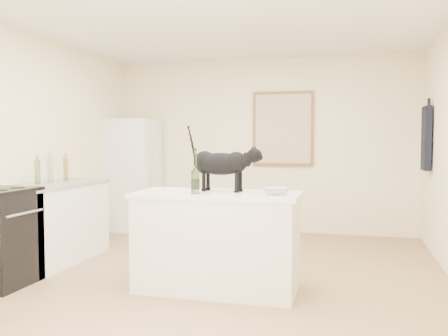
% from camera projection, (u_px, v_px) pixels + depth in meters
% --- Properties ---
extents(floor, '(5.50, 5.50, 0.00)m').
position_uv_depth(floor, '(213.00, 282.00, 4.60)').
color(floor, '#9F7754').
rests_on(floor, ground).
extents(ceiling, '(5.50, 5.50, 0.00)m').
position_uv_depth(ceiling, '(213.00, 9.00, 4.45)').
color(ceiling, white).
rests_on(ceiling, ground).
extents(wall_back, '(4.50, 0.00, 4.50)m').
position_uv_depth(wall_back, '(263.00, 146.00, 7.18)').
color(wall_back, beige).
rests_on(wall_back, ground).
extents(wall_front, '(4.50, 0.00, 4.50)m').
position_uv_depth(wall_front, '(19.00, 158.00, 1.87)').
color(wall_front, beige).
rests_on(wall_front, ground).
extents(wall_left, '(0.00, 5.50, 5.50)m').
position_uv_depth(wall_left, '(12.00, 147.00, 5.10)').
color(wall_left, beige).
rests_on(wall_left, ground).
extents(island_base, '(1.44, 0.67, 0.86)m').
position_uv_depth(island_base, '(217.00, 243.00, 4.36)').
color(island_base, white).
rests_on(island_base, floor).
extents(island_top, '(1.50, 0.70, 0.04)m').
position_uv_depth(island_top, '(217.00, 194.00, 4.33)').
color(island_top, white).
rests_on(island_top, island_base).
extents(left_cabinets, '(0.60, 1.40, 0.86)m').
position_uv_depth(left_cabinets, '(54.00, 224.00, 5.36)').
color(left_cabinets, white).
rests_on(left_cabinets, floor).
extents(left_countertop, '(0.62, 1.44, 0.04)m').
position_uv_depth(left_countertop, '(54.00, 184.00, 5.34)').
color(left_countertop, gray).
rests_on(left_countertop, left_cabinets).
extents(fridge, '(0.68, 0.68, 1.70)m').
position_uv_depth(fridge, '(134.00, 175.00, 7.32)').
color(fridge, white).
rests_on(fridge, floor).
extents(artwork_frame, '(0.90, 0.03, 1.10)m').
position_uv_depth(artwork_frame, '(283.00, 129.00, 7.06)').
color(artwork_frame, brown).
rests_on(artwork_frame, wall_back).
extents(artwork_canvas, '(0.82, 0.00, 1.02)m').
position_uv_depth(artwork_canvas, '(283.00, 129.00, 7.04)').
color(artwork_canvas, beige).
rests_on(artwork_canvas, wall_back).
extents(hanging_garment, '(0.08, 0.34, 0.80)m').
position_uv_depth(hanging_garment, '(426.00, 138.00, 5.94)').
color(hanging_garment, black).
rests_on(hanging_garment, wall_right).
extents(black_cat, '(0.67, 0.28, 0.46)m').
position_uv_depth(black_cat, '(221.00, 167.00, 4.40)').
color(black_cat, black).
rests_on(black_cat, island_top).
extents(wine_bottle, '(0.09, 0.09, 0.35)m').
position_uv_depth(wine_bottle, '(195.00, 174.00, 4.21)').
color(wine_bottle, '#326026').
rests_on(wine_bottle, island_top).
extents(glass_bowl, '(0.32, 0.32, 0.06)m').
position_uv_depth(glass_bowl, '(276.00, 191.00, 4.13)').
color(glass_bowl, white).
rests_on(glass_bowl, island_top).
extents(fridge_paper, '(0.06, 0.14, 0.18)m').
position_uv_depth(fridge_paper, '(155.00, 155.00, 7.23)').
color(fridge_paper, silver).
rests_on(fridge_paper, fridge).
extents(counter_bottle_cluster, '(0.09, 0.55, 0.29)m').
position_uv_depth(counter_bottle_cluster, '(51.00, 170.00, 5.34)').
color(counter_bottle_cluster, brown).
rests_on(counter_bottle_cluster, left_countertop).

